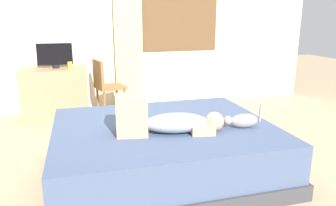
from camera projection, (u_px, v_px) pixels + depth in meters
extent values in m
plane|color=tan|center=(167.00, 173.00, 3.09)|extent=(16.00, 16.00, 0.00)
cube|color=beige|center=(124.00, 17.00, 5.05)|extent=(6.40, 0.12, 2.90)
cube|color=brown|center=(180.00, 19.00, 5.23)|extent=(1.25, 0.02, 1.02)
cube|color=white|center=(180.00, 19.00, 5.22)|extent=(1.17, 0.02, 0.94)
cube|color=#38383D|center=(164.00, 164.00, 3.11)|extent=(2.06, 1.68, 0.14)
cube|color=#425170|center=(163.00, 141.00, 3.05)|extent=(2.00, 1.63, 0.34)
ellipsoid|color=#8C939E|center=(176.00, 123.00, 2.79)|extent=(0.59, 0.34, 0.17)
sphere|color=tan|center=(214.00, 121.00, 2.83)|extent=(0.17, 0.17, 0.17)
cube|color=tan|center=(132.00, 115.00, 2.73)|extent=(0.29, 0.28, 0.34)
cube|color=tan|center=(201.00, 127.00, 2.83)|extent=(0.24, 0.31, 0.08)
ellipsoid|color=gray|center=(244.00, 121.00, 2.91)|extent=(0.27, 0.14, 0.13)
sphere|color=gray|center=(228.00, 120.00, 2.89)|extent=(0.08, 0.08, 0.08)
cylinder|color=gray|center=(260.00, 113.00, 2.92)|extent=(0.02, 0.02, 0.16)
cube|color=#997A56|center=(56.00, 93.00, 4.67)|extent=(0.90, 0.56, 0.74)
cylinder|color=black|center=(56.00, 66.00, 4.58)|extent=(0.10, 0.10, 0.05)
cube|color=black|center=(55.00, 54.00, 4.53)|extent=(0.48, 0.04, 0.30)
cylinder|color=gold|center=(70.00, 65.00, 4.55)|extent=(0.07, 0.07, 0.09)
cylinder|color=brown|center=(117.00, 99.00, 4.94)|extent=(0.04, 0.04, 0.44)
cylinder|color=brown|center=(125.00, 104.00, 4.69)|extent=(0.04, 0.04, 0.44)
cylinder|color=brown|center=(98.00, 102.00, 4.80)|extent=(0.04, 0.04, 0.44)
cylinder|color=brown|center=(105.00, 107.00, 4.54)|extent=(0.04, 0.04, 0.44)
cube|color=brown|center=(110.00, 87.00, 4.68)|extent=(0.46, 0.46, 0.04)
cube|color=brown|center=(98.00, 74.00, 4.54)|extent=(0.13, 0.38, 0.38)
cube|color=#ADCC75|center=(128.00, 28.00, 4.99)|extent=(0.44, 0.06, 2.56)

